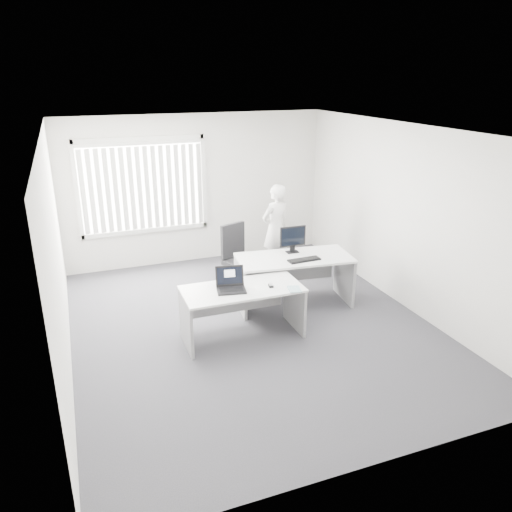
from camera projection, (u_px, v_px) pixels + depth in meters
name	position (u px, v px, depth m)	size (l,w,h in m)	color
ground	(252.00, 326.00, 7.30)	(6.00, 6.00, 0.00)	#49484F
wall_back	(196.00, 189.00, 9.45)	(5.00, 0.02, 2.80)	silver
wall_front	(375.00, 337.00, 4.19)	(5.00, 0.02, 2.80)	silver
wall_left	(56.00, 257.00, 5.99)	(0.02, 6.00, 2.80)	silver
wall_right	(404.00, 217.00, 7.65)	(0.02, 6.00, 2.80)	silver
ceiling	(251.00, 130.00, 6.34)	(5.00, 6.00, 0.02)	white
window	(143.00, 186.00, 9.03)	(2.32, 0.06, 1.76)	silver
blinds	(144.00, 188.00, 8.99)	(2.20, 0.10, 1.50)	silver
desk_near	(242.00, 302.00, 6.82)	(1.63, 0.78, 0.74)	silver
desk_far	(294.00, 270.00, 7.79)	(1.85, 1.03, 0.80)	silver
office_chair	(240.00, 270.00, 8.44)	(0.82, 0.82, 1.12)	black
person	(276.00, 229.00, 9.06)	(0.60, 0.39, 1.63)	white
laptop	(231.00, 281.00, 6.60)	(0.38, 0.34, 0.30)	black
paper_sheet	(267.00, 287.00, 6.77)	(0.31, 0.22, 0.00)	silver
mouse	(271.00, 285.00, 6.79)	(0.06, 0.10, 0.04)	silver
booklet	(294.00, 289.00, 6.70)	(0.16, 0.22, 0.01)	white
keyboard	(304.00, 260.00, 7.56)	(0.50, 0.17, 0.02)	black
monitor	(293.00, 239.00, 7.84)	(0.43, 0.13, 0.43)	black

